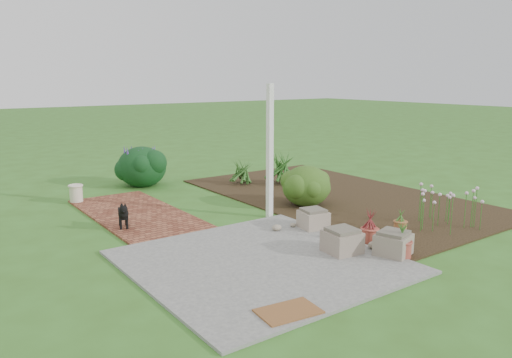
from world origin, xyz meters
TOP-DOWN VIEW (x-y plane):
  - ground at (0.00, 0.00)m, footprint 80.00×80.00m
  - concrete_patio at (-1.25, -1.75)m, footprint 3.50×3.50m
  - brick_path at (-1.70, 1.75)m, footprint 1.60×3.50m
  - garden_bed at (2.50, 0.50)m, footprint 4.00×7.00m
  - veranda_post at (0.30, 0.10)m, footprint 0.10×0.10m
  - stone_trough_near at (0.48, -2.68)m, footprint 0.57×0.57m
  - stone_trough_mid at (-0.06, -2.17)m, footprint 0.53×0.53m
  - stone_trough_far at (0.43, -0.99)m, footprint 0.51×0.51m
  - coir_doormat at (-1.95, -3.22)m, footprint 0.74×0.52m
  - black_dog at (-2.26, 0.91)m, footprint 0.26×0.50m
  - cream_ceramic_urn at (-2.37, 3.30)m, footprint 0.32×0.32m
  - evergreen_shrub at (1.40, 0.31)m, footprint 1.23×1.23m
  - agapanthus_clump_back at (2.30, 2.25)m, footprint 1.08×1.08m
  - agapanthus_clump_front at (1.49, 2.81)m, footprint 0.91×0.91m
  - pink_flower_patch at (2.30, -2.26)m, footprint 1.28×1.28m
  - terracotta_pot_bronze at (0.66, -2.06)m, footprint 0.36×0.36m
  - terracotta_pot_small_left at (1.51, -1.99)m, footprint 0.23×0.23m
  - terracotta_pot_small_right at (0.52, -2.80)m, footprint 0.37×0.37m
  - purple_flowering_bush at (-0.54, 4.13)m, footprint 1.37×1.37m

SIDE VIEW (x-z plane):
  - ground at x=0.00m, z-range 0.00..0.00m
  - garden_bed at x=2.50m, z-range 0.00..0.03m
  - concrete_patio at x=-1.25m, z-range 0.00..0.04m
  - brick_path at x=-1.70m, z-range 0.00..0.04m
  - coir_doormat at x=-1.95m, z-range 0.04..0.06m
  - terracotta_pot_small_left at x=1.51m, z-range 0.03..0.21m
  - terracotta_pot_bronze at x=0.66m, z-range 0.03..0.25m
  - terracotta_pot_small_right at x=0.52m, z-range 0.03..0.27m
  - stone_trough_far at x=0.43m, z-range 0.04..0.33m
  - stone_trough_near at x=0.48m, z-range 0.04..0.35m
  - stone_trough_mid at x=-0.06m, z-range 0.04..0.36m
  - cream_ceramic_urn at x=-2.37m, z-range 0.04..0.39m
  - black_dog at x=-2.26m, z-range 0.08..0.52m
  - agapanthus_clump_front at x=1.49m, z-range 0.03..0.73m
  - pink_flower_patch at x=2.30m, z-range 0.03..0.74m
  - evergreen_shrub at x=1.40m, z-range 0.03..0.87m
  - purple_flowering_bush at x=-0.54m, z-range 0.00..1.00m
  - agapanthus_clump_back at x=2.30m, z-range 0.03..0.99m
  - veranda_post at x=0.30m, z-range 0.00..2.50m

